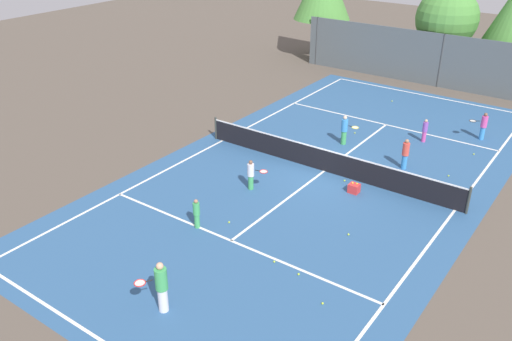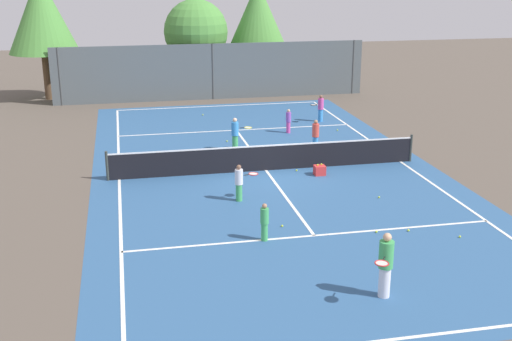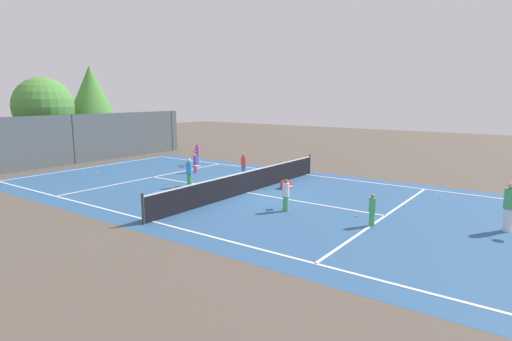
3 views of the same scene
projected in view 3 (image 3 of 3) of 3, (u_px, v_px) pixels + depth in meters
ground_plane at (247, 193)px, 19.01m from camera, size 80.00×80.00×0.00m
court_surface at (247, 193)px, 19.01m from camera, size 13.00×25.00×0.01m
tennis_net at (247, 182)px, 18.92m from camera, size 11.90×0.10×1.10m
perimeter_fence at (73, 140)px, 26.79m from camera, size 18.00×0.12×3.20m
tree_0 at (91, 96)px, 30.41m from camera, size 3.88×3.88×6.57m
tree_1 at (43, 107)px, 27.13m from camera, size 3.80×3.80×5.58m
player_0 at (190, 172)px, 20.09m from camera, size 0.87×0.35×1.41m
player_1 at (372, 210)px, 14.02m from camera, size 0.24×0.24×1.12m
player_2 at (197, 154)px, 26.62m from camera, size 0.83×0.66×1.34m
player_3 at (244, 166)px, 22.24m from camera, size 0.29×0.29×1.35m
player_4 at (286, 194)px, 15.87m from camera, size 0.85×0.48×1.25m
player_5 at (509, 206)px, 13.44m from camera, size 0.71×0.88×1.62m
player_6 at (195, 163)px, 23.87m from camera, size 0.24×0.24×1.12m
ball_crate at (286, 185)px, 19.90m from camera, size 0.40×0.36×0.43m
tennis_ball_0 at (97, 173)px, 23.77m from camera, size 0.07×0.07×0.07m
tennis_ball_1 at (352, 191)px, 19.26m from camera, size 0.07×0.07×0.07m
tennis_ball_2 at (440, 197)px, 18.00m from camera, size 0.07×0.07×0.07m
tennis_ball_3 at (356, 216)px, 15.20m from camera, size 0.07×0.07×0.07m
tennis_ball_4 at (414, 201)px, 17.42m from camera, size 0.07×0.07×0.07m
tennis_ball_5 at (267, 189)px, 19.71m from camera, size 0.07×0.07×0.07m
tennis_ball_6 at (224, 167)px, 25.80m from camera, size 0.07×0.07×0.07m
tennis_ball_7 at (167, 183)px, 20.93m from camera, size 0.07×0.07×0.07m
tennis_ball_8 at (258, 172)px, 24.01m from camera, size 0.07×0.07×0.07m
tennis_ball_9 at (405, 205)px, 16.71m from camera, size 0.07×0.07×0.07m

